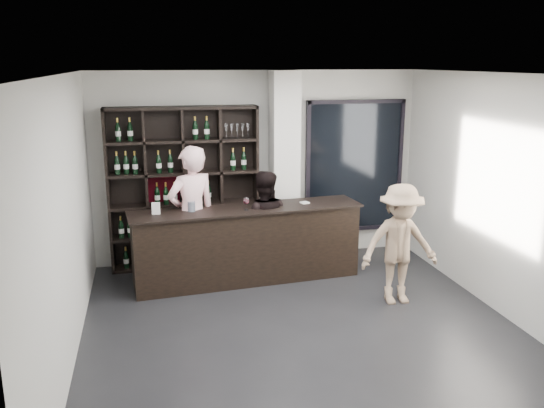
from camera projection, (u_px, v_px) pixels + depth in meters
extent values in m
cube|color=black|center=(304.00, 333.00, 6.60)|extent=(5.00, 5.50, 0.01)
cube|color=silver|center=(284.00, 169.00, 8.66)|extent=(0.40, 0.40, 2.90)
cube|color=black|center=(354.00, 167.00, 9.13)|extent=(1.60, 0.08, 2.10)
cube|color=black|center=(354.00, 167.00, 9.13)|extent=(1.48, 0.02, 1.98)
cube|color=black|center=(247.00, 246.00, 8.06)|extent=(3.15, 0.59, 1.03)
cube|color=black|center=(247.00, 209.00, 7.93)|extent=(3.23, 0.67, 0.03)
imported|color=#FFC6CA|center=(192.00, 216.00, 7.89)|extent=(0.83, 0.69, 1.94)
imported|color=black|center=(263.00, 225.00, 8.14)|extent=(0.85, 0.72, 1.55)
imported|color=#967A61|center=(400.00, 244.00, 7.26)|extent=(1.02, 0.60, 1.56)
cylinder|color=#96A5BB|center=(192.00, 207.00, 7.73)|extent=(0.11, 0.11, 0.13)
cube|color=white|center=(305.00, 203.00, 8.19)|extent=(0.13, 0.13, 0.02)
cube|color=white|center=(156.00, 208.00, 7.59)|extent=(0.11, 0.07, 0.16)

